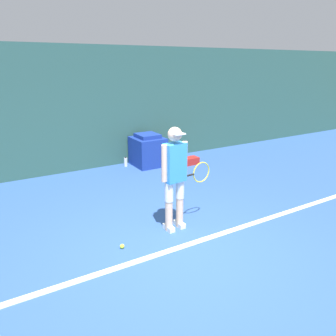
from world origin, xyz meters
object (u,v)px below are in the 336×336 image
tennis_player (175,174)px  tennis_ball (122,246)px  equipment_bag (185,162)px  water_bottle (126,162)px  covered_chair (148,150)px

tennis_player → tennis_ball: (-1.00, -0.14, -0.91)m
equipment_bag → water_bottle: 1.59m
equipment_bag → water_bottle: (-1.42, 0.72, 0.02)m
tennis_player → water_bottle: tennis_player is taller
tennis_player → equipment_bag: tennis_player is taller
tennis_player → covered_chair: 3.65m
covered_chair → tennis_ball: bearing=-122.8°
tennis_ball → water_bottle: bearing=65.3°
tennis_player → water_bottle: (0.70, 3.58, -0.82)m
equipment_bag → water_bottle: water_bottle is taller
tennis_player → tennis_ball: size_ratio=24.86×
tennis_ball → covered_chair: 4.20m
covered_chair → water_bottle: covered_chair is taller
tennis_player → covered_chair: size_ratio=1.99×
covered_chair → water_bottle: bearing=161.1°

